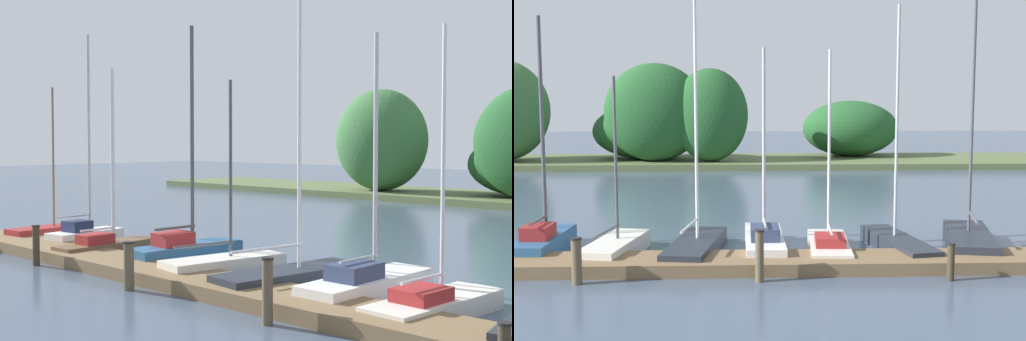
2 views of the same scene
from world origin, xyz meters
TOP-DOWN VIEW (x-y plane):
  - dock_pier at (0.00, 12.77)m, footprint 25.97×1.80m
  - sailboat_0 at (-11.25, 14.41)m, footprint 1.23×3.25m
  - sailboat_1 at (-9.17, 14.56)m, footprint 1.27×2.88m
  - sailboat_2 at (-6.97, 13.99)m, footprint 1.05×3.67m
  - sailboat_3 at (-4.15, 14.86)m, footprint 1.12×3.88m
  - sailboat_4 at (-1.92, 14.36)m, footprint 1.65×3.74m
  - sailboat_5 at (0.42, 14.46)m, footprint 1.75×4.49m
  - sailboat_6 at (2.43, 14.75)m, footprint 1.14×4.30m
  - sailboat_7 at (4.34, 14.40)m, footprint 1.35×4.00m
  - mooring_piling_1 at (-7.09, 11.55)m, footprint 0.23×0.23m
  - mooring_piling_2 at (-2.39, 11.48)m, footprint 0.29×0.29m
  - mooring_piling_3 at (2.21, 11.53)m, footprint 0.25×0.25m

SIDE VIEW (x-z plane):
  - dock_pier at x=0.00m, z-range 0.00..0.35m
  - sailboat_7 at x=4.34m, z-range -2.73..3.34m
  - sailboat_0 at x=-11.25m, z-range -2.47..3.10m
  - sailboat_4 at x=-1.92m, z-range -2.33..2.96m
  - sailboat_5 at x=0.42m, z-range -3.51..4.19m
  - sailboat_6 at x=2.43m, z-range -2.68..3.45m
  - sailboat_2 at x=-6.97m, z-range -2.57..3.34m
  - sailboat_1 at x=-9.17m, z-range -3.19..4.08m
  - sailboat_3 at x=-4.15m, z-range -3.06..3.98m
  - mooring_piling_1 at x=-7.09m, z-range 0.01..1.19m
  - mooring_piling_2 at x=-2.39m, z-range 0.01..1.20m
  - mooring_piling_3 at x=2.21m, z-range 0.01..1.36m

